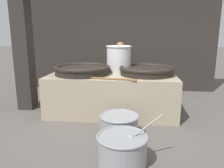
# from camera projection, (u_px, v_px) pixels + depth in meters

# --- Properties ---
(ground_plane) EXTENTS (60.00, 60.00, 0.00)m
(ground_plane) POSITION_uv_depth(u_px,v_px,m) (112.00, 112.00, 5.19)
(ground_plane) COLOR #56514C
(back_wall) EXTENTS (6.07, 0.24, 3.49)m
(back_wall) POSITION_uv_depth(u_px,v_px,m) (120.00, 36.00, 7.06)
(back_wall) COLOR #2D2826
(back_wall) RESTS_ON ground_plane
(support_pillar) EXTENTS (0.36, 0.36, 3.49)m
(support_pillar) POSITION_uv_depth(u_px,v_px,m) (22.00, 37.00, 5.10)
(support_pillar) COLOR #2D2826
(support_pillar) RESTS_ON ground_plane
(hearth_platform) EXTENTS (2.87, 1.42, 0.90)m
(hearth_platform) POSITION_uv_depth(u_px,v_px,m) (112.00, 93.00, 5.10)
(hearth_platform) COLOR tan
(hearth_platform) RESTS_ON ground_plane
(giant_wok_near) EXTENTS (1.27, 1.27, 0.21)m
(giant_wok_near) POSITION_uv_depth(u_px,v_px,m) (82.00, 70.00, 5.00)
(giant_wok_near) COLOR black
(giant_wok_near) RESTS_ON hearth_platform
(giant_wok_far) EXTENTS (1.24, 1.24, 0.19)m
(giant_wok_far) POSITION_uv_depth(u_px,v_px,m) (147.00, 70.00, 4.95)
(giant_wok_far) COLOR black
(giant_wok_far) RESTS_ON hearth_platform
(stock_pot) EXTENTS (0.62, 0.62, 0.63)m
(stock_pot) POSITION_uv_depth(u_px,v_px,m) (119.00, 58.00, 5.29)
(stock_pot) COLOR silver
(stock_pot) RESTS_ON hearth_platform
(stirring_paddle) EXTENTS (1.03, 0.22, 0.04)m
(stirring_paddle) POSITION_uv_depth(u_px,v_px,m) (114.00, 79.00, 4.38)
(stirring_paddle) COLOR brown
(stirring_paddle) RESTS_ON hearth_platform
(cook) EXTENTS (0.46, 0.64, 1.60)m
(cook) POSITION_uv_depth(u_px,v_px,m) (120.00, 69.00, 6.09)
(cook) COLOR brown
(cook) RESTS_ON ground_plane
(prep_bowl_vegetables) EXTENTS (0.92, 0.72, 0.71)m
(prep_bowl_vegetables) POSITION_uv_depth(u_px,v_px,m) (122.00, 148.00, 3.04)
(prep_bowl_vegetables) COLOR gray
(prep_bowl_vegetables) RESTS_ON ground_plane
(prep_bowl_meat) EXTENTS (0.69, 0.69, 0.41)m
(prep_bowl_meat) POSITION_uv_depth(u_px,v_px,m) (119.00, 125.00, 3.85)
(prep_bowl_meat) COLOR gray
(prep_bowl_meat) RESTS_ON ground_plane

